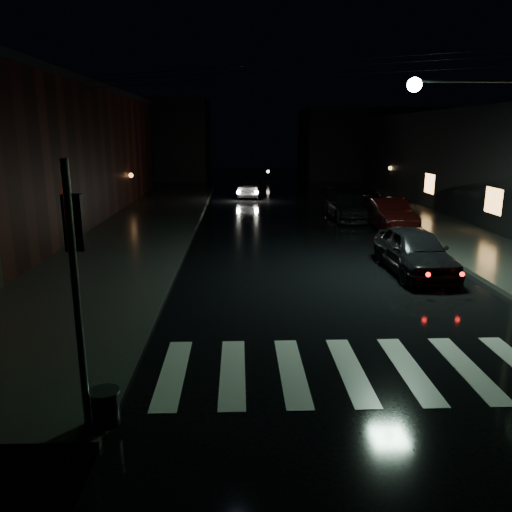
{
  "coord_description": "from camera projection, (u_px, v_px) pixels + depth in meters",
  "views": [
    {
      "loc": [
        0.16,
        -8.71,
        4.71
      ],
      "look_at": [
        0.58,
        3.76,
        1.6
      ],
      "focal_mm": 35.0,
      "sensor_mm": 36.0,
      "label": 1
    }
  ],
  "objects": [
    {
      "name": "ground",
      "position": [
        232.0,
        384.0,
        9.58
      ],
      "size": [
        120.0,
        120.0,
        0.0
      ],
      "primitive_type": "plane",
      "color": "black",
      "rests_on": "ground"
    },
    {
      "name": "sidewalk_left",
      "position": [
        127.0,
        236.0,
        22.97
      ],
      "size": [
        6.0,
        44.0,
        0.15
      ],
      "primitive_type": "cube",
      "color": "#282826",
      "rests_on": "ground"
    },
    {
      "name": "sidewalk_right",
      "position": [
        448.0,
        233.0,
        23.47
      ],
      "size": [
        4.0,
        44.0,
        0.15
      ],
      "primitive_type": "cube",
      "color": "#282826",
      "rests_on": "ground"
    },
    {
      "name": "building_far_left",
      "position": [
        141.0,
        139.0,
        51.92
      ],
      "size": [
        14.0,
        10.0,
        8.0
      ],
      "primitive_type": "cube",
      "color": "black",
      "rests_on": "ground"
    },
    {
      "name": "building_far_right",
      "position": [
        369.0,
        144.0,
        52.84
      ],
      "size": [
        14.0,
        10.0,
        7.0
      ],
      "primitive_type": "cube",
      "color": "black",
      "rests_on": "ground"
    },
    {
      "name": "crosswalk",
      "position": [
        380.0,
        369.0,
        10.16
      ],
      "size": [
        9.0,
        3.0,
        0.01
      ],
      "primitive_type": "cube",
      "color": "beige",
      "rests_on": "ground"
    },
    {
      "name": "signal_pole_corner",
      "position": [
        92.0,
        342.0,
        7.72
      ],
      "size": [
        0.68,
        0.61,
        4.2
      ],
      "color": "slate",
      "rests_on": "ground"
    },
    {
      "name": "parked_car_a",
      "position": [
        415.0,
        251.0,
        16.94
      ],
      "size": [
        1.91,
        4.61,
        1.56
      ],
      "primitive_type": "imported",
      "rotation": [
        0.0,
        0.0,
        0.01
      ],
      "color": "black",
      "rests_on": "ground"
    },
    {
      "name": "parked_car_b",
      "position": [
        389.0,
        214.0,
        24.65
      ],
      "size": [
        1.75,
        4.69,
        1.53
      ],
      "primitive_type": "imported",
      "rotation": [
        0.0,
        0.0,
        0.03
      ],
      "color": "black",
      "rests_on": "ground"
    },
    {
      "name": "parked_car_c",
      "position": [
        347.0,
        206.0,
        27.63
      ],
      "size": [
        2.16,
        5.08,
        1.46
      ],
      "primitive_type": "imported",
      "rotation": [
        0.0,
        0.0,
        0.02
      ],
      "color": "black",
      "rests_on": "ground"
    },
    {
      "name": "parked_car_d",
      "position": [
        366.0,
        202.0,
        29.2
      ],
      "size": [
        2.94,
        5.42,
        1.44
      ],
      "primitive_type": "imported",
      "rotation": [
        0.0,
        0.0,
        -0.11
      ],
      "color": "black",
      "rests_on": "ground"
    },
    {
      "name": "oncoming_car",
      "position": [
        250.0,
        188.0,
        36.97
      ],
      "size": [
        1.88,
        4.3,
        1.38
      ],
      "primitive_type": "imported",
      "rotation": [
        0.0,
        0.0,
        3.04
      ],
      "color": "black",
      "rests_on": "ground"
    }
  ]
}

